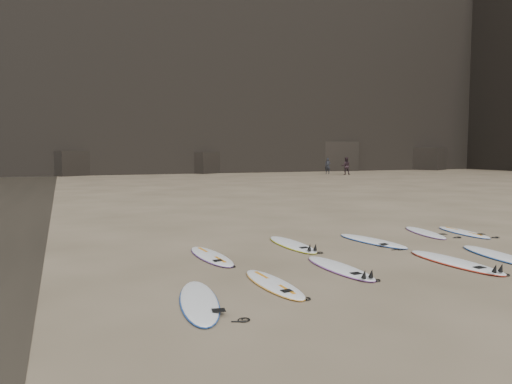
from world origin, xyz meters
TOP-DOWN VIEW (x-y plane):
  - ground at (0.00, 0.00)m, footprint 240.00×240.00m
  - headland at (23.84, 48.78)m, footprint 170.00×101.00m
  - surfboard_0 at (-4.46, -0.91)m, footprint 1.07×2.63m
  - surfboard_1 at (-2.85, -0.34)m, footprint 0.64×2.35m
  - surfboard_2 at (-1.01, 0.32)m, footprint 0.67×2.49m
  - surfboard_3 at (1.71, -0.15)m, footprint 0.76×2.76m
  - surfboard_4 at (3.20, 0.00)m, footprint 1.03×2.64m
  - surfboard_5 at (-3.26, 2.48)m, footprint 0.75×2.51m
  - surfboard_6 at (-0.81, 3.12)m, footprint 0.63×2.59m
  - surfboard_7 at (1.50, 2.77)m, footprint 1.02×2.63m
  - surfboard_8 at (3.85, 3.40)m, footprint 1.05×2.40m
  - surfboard_9 at (5.00, 3.00)m, footprint 0.79×2.34m
  - person_a at (20.15, 38.27)m, footprint 0.73×0.74m
  - person_b at (21.03, 36.00)m, footprint 1.11×1.03m

SIDE VIEW (x-z plane):
  - ground at x=0.00m, z-range 0.00..0.00m
  - surfboard_9 at x=5.00m, z-range 0.00..0.08m
  - surfboard_1 at x=-2.85m, z-range 0.00..0.08m
  - surfboard_8 at x=3.85m, z-range 0.00..0.08m
  - surfboard_2 at x=-1.01m, z-range 0.00..0.09m
  - surfboard_5 at x=-3.26m, z-range 0.00..0.09m
  - surfboard_0 at x=-4.46m, z-range 0.00..0.09m
  - surfboard_7 at x=1.50m, z-range 0.00..0.09m
  - surfboard_4 at x=3.20m, z-range 0.00..0.09m
  - surfboard_6 at x=-0.81m, z-range 0.00..0.09m
  - surfboard_3 at x=1.71m, z-range 0.00..0.10m
  - person_a at x=20.15m, z-range 0.00..1.73m
  - person_b at x=21.03m, z-range 0.00..1.82m
  - headland at x=23.84m, z-range -10.71..52.76m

